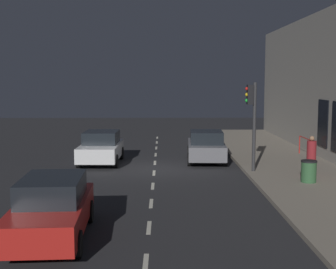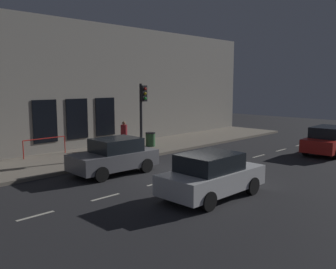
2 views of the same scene
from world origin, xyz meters
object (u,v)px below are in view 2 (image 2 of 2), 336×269
at_px(traffic_light, 142,107).
at_px(parked_car_0, 329,140).
at_px(pedestrian_0, 124,136).
at_px(parked_car_1, 211,175).
at_px(parked_car_2, 114,156).
at_px(trash_bin, 150,139).

distance_m(traffic_light, parked_car_0, 10.84).
distance_m(parked_car_0, pedestrian_0, 11.89).
xyz_separation_m(parked_car_1, parked_car_2, (5.23, 0.27, -0.00)).
bearing_deg(pedestrian_0, traffic_light, -2.45).
height_order(parked_car_1, parked_car_2, same).
bearing_deg(parked_car_0, parked_car_1, -92.19).
height_order(parked_car_0, parked_car_1, same).
bearing_deg(parked_car_2, parked_car_1, -174.35).
height_order(traffic_light, parked_car_0, traffic_light).
distance_m(traffic_light, trash_bin, 3.63).
bearing_deg(pedestrian_0, parked_car_2, -30.34).
bearing_deg(trash_bin, parked_car_0, -144.93).
distance_m(parked_car_1, parked_car_2, 5.24).
xyz_separation_m(parked_car_0, parked_car_1, (-0.16, 11.18, -0.00)).
relative_size(pedestrian_0, trash_bin, 1.90).
bearing_deg(trash_bin, pedestrian_0, 69.71).
bearing_deg(trash_bin, parked_car_2, 122.57).
xyz_separation_m(traffic_light, parked_car_1, (-6.89, 2.91, -1.97)).
height_order(parked_car_0, trash_bin, parked_car_0).
bearing_deg(pedestrian_0, parked_car_1, -7.99).
height_order(parked_car_2, trash_bin, parked_car_2).
bearing_deg(trash_bin, traffic_light, 128.74).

